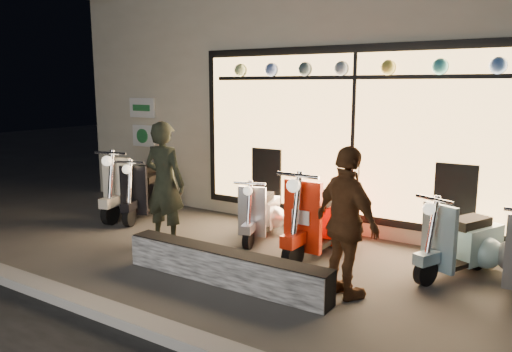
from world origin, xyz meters
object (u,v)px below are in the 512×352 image
at_px(graffiti_barrier, 224,267).
at_px(man, 165,183).
at_px(scooter_silver, 261,212).
at_px(woman, 347,223).
at_px(scooter_red, 324,219).

bearing_deg(graffiti_barrier, man, 154.86).
xyz_separation_m(scooter_silver, woman, (1.97, -1.41, 0.47)).
height_order(man, woman, man).
xyz_separation_m(scooter_silver, scooter_red, (1.13, -0.15, 0.10)).
bearing_deg(woman, graffiti_barrier, 46.80).
relative_size(graffiti_barrier, man, 1.51).
distance_m(scooter_red, woman, 1.56).
relative_size(graffiti_barrier, woman, 1.62).
height_order(graffiti_barrier, woman, woman).
distance_m(scooter_silver, scooter_red, 1.14).
bearing_deg(scooter_red, man, -154.52).
xyz_separation_m(graffiti_barrier, man, (-1.61, 0.76, 0.69)).
distance_m(man, woman, 2.97).
bearing_deg(scooter_red, graffiti_barrier, -104.36).
height_order(scooter_silver, scooter_red, scooter_red).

